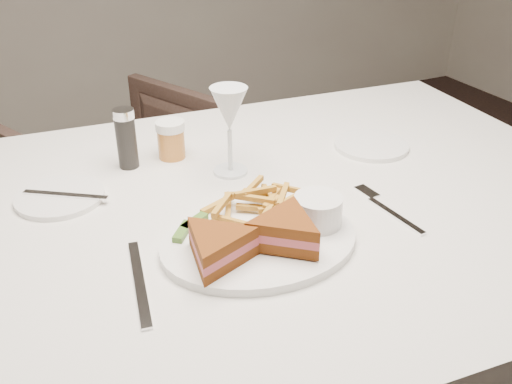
{
  "coord_description": "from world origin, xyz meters",
  "views": [
    {
      "loc": [
        -0.46,
        -0.49,
        1.27
      ],
      "look_at": [
        -0.09,
        0.27,
        0.8
      ],
      "focal_mm": 40.0,
      "sensor_mm": 36.0,
      "label": 1
    }
  ],
  "objects": [
    {
      "name": "table",
      "position": [
        -0.09,
        0.32,
        0.38
      ],
      "size": [
        1.49,
        1.06,
        0.75
      ],
      "primitive_type": "cube",
      "rotation": [
        0.0,
        0.0,
        -0.08
      ],
      "color": "silver",
      "rests_on": "ground"
    },
    {
      "name": "chair_far",
      "position": [
        -0.1,
        1.25,
        0.34
      ],
      "size": [
        0.85,
        0.83,
        0.67
      ],
      "primitive_type": "imported",
      "rotation": [
        0.0,
        0.0,
        3.57
      ],
      "color": "#46332B",
      "rests_on": "ground"
    },
    {
      "name": "table_setting",
      "position": [
        -0.11,
        0.28,
        0.79
      ],
      "size": [
        0.81,
        0.59,
        0.18
      ],
      "color": "white",
      "rests_on": "table"
    }
  ]
}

